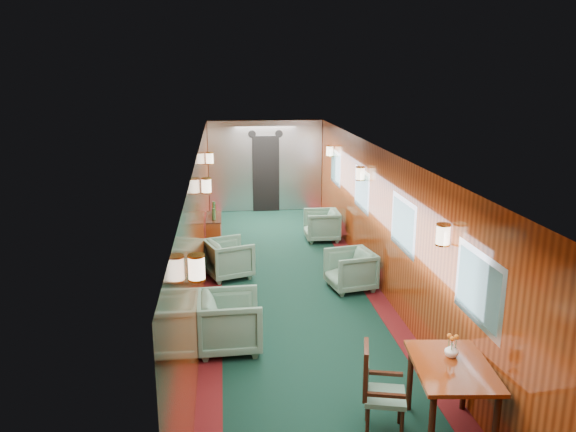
% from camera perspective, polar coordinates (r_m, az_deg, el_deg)
% --- Properties ---
extents(room, '(12.00, 12.10, 2.40)m').
position_cam_1_polar(room, '(8.99, 0.62, 1.65)').
color(room, black).
rests_on(room, ground).
extents(bulkhead, '(2.98, 0.17, 2.39)m').
position_cam_1_polar(bulkhead, '(14.85, -2.29, 5.04)').
color(bulkhead, '#B6BABE').
rests_on(bulkhead, ground).
extents(windows_right, '(0.02, 8.60, 0.80)m').
position_cam_1_polar(windows_right, '(9.57, 9.30, 1.12)').
color(windows_right, '#ADB0B4').
rests_on(windows_right, ground).
extents(wall_sconces, '(2.97, 7.97, 0.25)m').
position_cam_1_polar(wall_sconces, '(9.51, 0.19, 3.32)').
color(wall_sconces, '#FFEBC6').
rests_on(wall_sconces, ground).
extents(dining_table, '(0.87, 1.15, 0.81)m').
position_cam_1_polar(dining_table, '(6.07, 16.27, -15.37)').
color(dining_table, maroon).
rests_on(dining_table, ground).
extents(side_chair, '(0.52, 0.54, 0.97)m').
position_cam_1_polar(side_chair, '(6.05, 8.95, -16.69)').
color(side_chair, '#204B3E').
rests_on(side_chair, ground).
extents(credenza, '(0.30, 0.96, 1.13)m').
position_cam_1_polar(credenza, '(11.25, -7.54, -2.11)').
color(credenza, maroon).
rests_on(credenza, ground).
extents(flower_vase, '(0.18, 0.18, 0.15)m').
position_cam_1_polar(flower_vase, '(6.12, 16.29, -12.95)').
color(flower_vase, white).
rests_on(flower_vase, dining_table).
extents(armchair_left_near, '(0.87, 0.85, 0.77)m').
position_cam_1_polar(armchair_left_near, '(7.67, -5.92, -10.66)').
color(armchair_left_near, '#204B3E').
rests_on(armchair_left_near, ground).
extents(armchair_left_far, '(0.97, 0.95, 0.70)m').
position_cam_1_polar(armchair_left_far, '(10.23, -6.01, -4.31)').
color(armchair_left_far, '#204B3E').
rests_on(armchair_left_far, ground).
extents(armchair_right_near, '(0.87, 0.85, 0.68)m').
position_cam_1_polar(armchair_right_near, '(9.68, 6.35, -5.47)').
color(armchair_right_near, '#204B3E').
rests_on(armchair_right_near, ground).
extents(armchair_right_far, '(0.75, 0.73, 0.68)m').
position_cam_1_polar(armchair_right_far, '(12.37, 3.44, -0.95)').
color(armchair_right_far, '#204B3E').
rests_on(armchair_right_far, ground).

